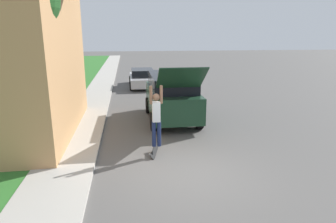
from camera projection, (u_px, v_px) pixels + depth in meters
The scene contains 6 objects.
ground_plane at pixel (188, 174), 8.59m from camera, with size 120.00×120.00×0.00m, color #54514F.
sidewalk at pixel (86, 119), 13.85m from camera, with size 1.80×80.00×0.10m.
suv_parked at pixel (172, 95), 13.65m from camera, with size 2.18×5.37×2.76m.
car_down_street at pixel (142, 78), 22.39m from camera, with size 1.94×4.59×1.32m.
skateboarder at pixel (156, 116), 9.49m from camera, with size 0.41×0.23×1.99m.
skateboard at pixel (154, 151), 9.88m from camera, with size 0.36×0.77×0.35m.
Camera 1 is at (-1.65, -7.69, 3.92)m, focal length 32.00 mm.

